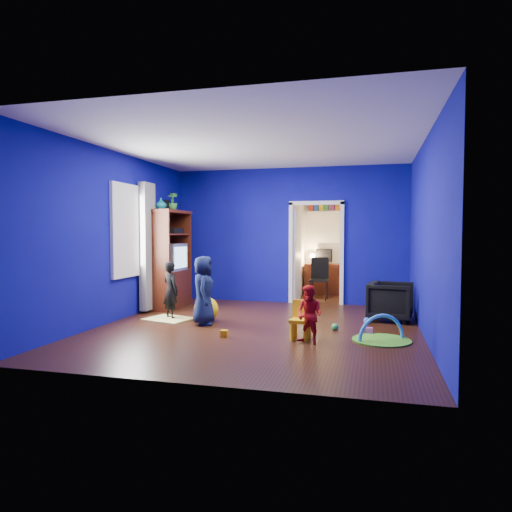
% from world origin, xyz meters
% --- Properties ---
extents(floor, '(5.00, 5.50, 0.01)m').
position_xyz_m(floor, '(0.00, 0.00, 0.00)').
color(floor, black).
rests_on(floor, ground).
extents(ceiling, '(5.00, 5.50, 0.01)m').
position_xyz_m(ceiling, '(0.00, 0.00, 2.90)').
color(ceiling, white).
rests_on(ceiling, wall_back).
extents(wall_back, '(5.00, 0.02, 2.90)m').
position_xyz_m(wall_back, '(0.00, 2.75, 1.45)').
color(wall_back, '#0C0B7E').
rests_on(wall_back, floor).
extents(wall_front, '(5.00, 0.02, 2.90)m').
position_xyz_m(wall_front, '(0.00, -2.75, 1.45)').
color(wall_front, '#0C0B7E').
rests_on(wall_front, floor).
extents(wall_left, '(0.02, 5.50, 2.90)m').
position_xyz_m(wall_left, '(-2.50, 0.00, 1.45)').
color(wall_left, '#0C0B7E').
rests_on(wall_left, floor).
extents(wall_right, '(0.02, 5.50, 2.90)m').
position_xyz_m(wall_right, '(2.50, 0.00, 1.45)').
color(wall_right, '#0C0B7E').
rests_on(wall_right, floor).
extents(alcove, '(1.00, 1.75, 2.50)m').
position_xyz_m(alcove, '(0.60, 3.62, 1.25)').
color(alcove, silver).
rests_on(alcove, floor).
extents(armchair, '(0.83, 0.81, 0.67)m').
position_xyz_m(armchair, '(2.07, 1.19, 0.33)').
color(armchair, black).
rests_on(armchair, floor).
extents(child_black, '(0.44, 0.41, 1.01)m').
position_xyz_m(child_black, '(-1.65, 0.36, 0.51)').
color(child_black, black).
rests_on(child_black, floor).
extents(child_navy, '(0.51, 0.63, 1.13)m').
position_xyz_m(child_navy, '(-0.92, 0.06, 0.57)').
color(child_navy, '#0F1837').
rests_on(child_navy, floor).
extents(toddler_red, '(0.48, 0.45, 0.80)m').
position_xyz_m(toddler_red, '(0.94, -0.80, 0.40)').
color(toddler_red, red).
rests_on(toddler_red, floor).
extents(vase, '(0.27, 0.27, 0.22)m').
position_xyz_m(vase, '(-2.22, 1.19, 2.07)').
color(vase, '#0D5F6F').
rests_on(vase, tv_armoire).
extents(potted_plant, '(0.26, 0.26, 0.38)m').
position_xyz_m(potted_plant, '(-2.22, 1.71, 2.15)').
color(potted_plant, '#30802E').
rests_on(potted_plant, tv_armoire).
extents(tv_armoire, '(0.58, 1.14, 1.96)m').
position_xyz_m(tv_armoire, '(-2.22, 1.49, 0.98)').
color(tv_armoire, '#40130A').
rests_on(tv_armoire, floor).
extents(crt_tv, '(0.46, 0.70, 0.54)m').
position_xyz_m(crt_tv, '(-2.18, 1.49, 1.02)').
color(crt_tv, silver).
rests_on(crt_tv, tv_armoire).
extents(yellow_blanket, '(0.89, 0.78, 0.03)m').
position_xyz_m(yellow_blanket, '(-1.65, 0.26, 0.01)').
color(yellow_blanket, '#F2E07A').
rests_on(yellow_blanket, floor).
extents(hopper_ball, '(0.42, 0.42, 0.42)m').
position_xyz_m(hopper_ball, '(-0.97, 0.31, 0.21)').
color(hopper_ball, yellow).
rests_on(hopper_ball, floor).
extents(kid_chair, '(0.31, 0.31, 0.50)m').
position_xyz_m(kid_chair, '(0.79, -0.60, 0.25)').
color(kid_chair, yellow).
rests_on(kid_chair, floor).
extents(play_mat, '(0.81, 0.81, 0.02)m').
position_xyz_m(play_mat, '(1.90, -0.39, 0.01)').
color(play_mat, green).
rests_on(play_mat, floor).
extents(toy_arch, '(0.65, 0.42, 0.73)m').
position_xyz_m(toy_arch, '(1.90, -0.39, 0.02)').
color(toy_arch, '#3F8CD8').
rests_on(toy_arch, floor).
extents(window_left, '(0.03, 0.95, 1.55)m').
position_xyz_m(window_left, '(-2.48, 0.35, 1.55)').
color(window_left, white).
rests_on(window_left, wall_left).
extents(curtain, '(0.14, 0.42, 2.40)m').
position_xyz_m(curtain, '(-2.37, 0.90, 1.25)').
color(curtain, slate).
rests_on(curtain, floor).
extents(doorway, '(1.16, 0.10, 2.10)m').
position_xyz_m(doorway, '(0.60, 2.75, 1.05)').
color(doorway, white).
rests_on(doorway, floor).
extents(study_desk, '(0.88, 0.44, 0.75)m').
position_xyz_m(study_desk, '(0.60, 4.26, 0.38)').
color(study_desk, '#3D140A').
rests_on(study_desk, floor).
extents(desk_monitor, '(0.40, 0.05, 0.32)m').
position_xyz_m(desk_monitor, '(0.60, 4.38, 0.95)').
color(desk_monitor, black).
rests_on(desk_monitor, study_desk).
extents(desk_lamp, '(0.14, 0.14, 0.14)m').
position_xyz_m(desk_lamp, '(0.32, 4.32, 0.93)').
color(desk_lamp, '#FFD88C').
rests_on(desk_lamp, study_desk).
extents(folding_chair, '(0.40, 0.40, 0.92)m').
position_xyz_m(folding_chair, '(0.60, 3.30, 0.46)').
color(folding_chair, black).
rests_on(folding_chair, floor).
extents(book_shelf, '(0.88, 0.24, 0.04)m').
position_xyz_m(book_shelf, '(0.60, 4.37, 2.02)').
color(book_shelf, white).
rests_on(book_shelf, study_desk).
extents(toy_0, '(0.11, 0.11, 0.11)m').
position_xyz_m(toy_0, '(1.68, 0.79, 0.06)').
color(toy_0, blue).
rests_on(toy_0, floor).
extents(toy_1, '(0.10, 0.08, 0.10)m').
position_xyz_m(toy_1, '(-0.31, -0.71, 0.05)').
color(toy_1, '#F3A80C').
rests_on(toy_1, floor).
extents(toy_2, '(0.11, 0.11, 0.11)m').
position_xyz_m(toy_2, '(1.21, 0.15, 0.06)').
color(toy_2, green).
rests_on(toy_2, floor).
extents(toy_3, '(0.10, 0.08, 0.10)m').
position_xyz_m(toy_3, '(1.73, -0.01, 0.05)').
color(toy_3, '#D24FA0').
rests_on(toy_3, floor).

